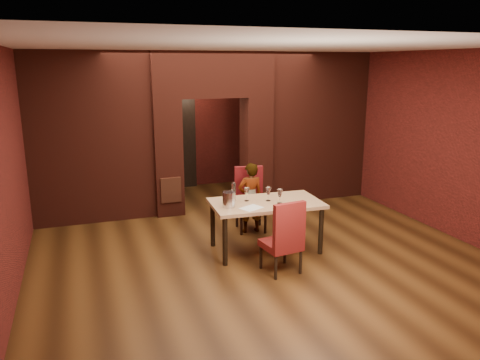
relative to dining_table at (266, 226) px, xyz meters
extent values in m
plane|color=#4D2E13|center=(-0.16, 0.47, -0.41)|extent=(8.00, 8.00, 0.00)
cube|color=silver|center=(-0.16, 0.47, 2.79)|extent=(7.00, 8.00, 0.04)
cube|color=maroon|center=(-0.16, 4.47, 1.19)|extent=(7.00, 0.04, 3.20)
cube|color=maroon|center=(-0.16, -3.53, 1.19)|extent=(7.00, 0.04, 3.20)
cube|color=maroon|center=(-3.66, 0.47, 1.19)|extent=(0.04, 8.00, 3.20)
cube|color=maroon|center=(3.34, 0.47, 1.19)|extent=(0.04, 8.00, 3.20)
cube|color=maroon|center=(-1.11, 2.47, 0.74)|extent=(0.55, 0.55, 2.30)
cube|color=maroon|center=(0.79, 2.47, 0.74)|extent=(0.55, 0.55, 2.30)
cube|color=maroon|center=(-0.16, 2.47, 2.34)|extent=(2.45, 0.55, 0.90)
cube|color=maroon|center=(-2.52, 2.47, 1.19)|extent=(2.28, 0.35, 3.20)
cube|color=maroon|center=(2.20, 2.47, 1.19)|extent=(2.28, 0.35, 3.20)
cube|color=#AA5031|center=(-1.11, 2.18, 0.14)|extent=(0.40, 0.03, 0.50)
cube|color=black|center=(-0.56, 4.41, 0.64)|extent=(0.90, 0.08, 2.10)
cube|color=black|center=(-0.56, 4.37, 0.64)|extent=(1.02, 0.04, 2.22)
cube|color=tan|center=(0.00, 0.00, 0.00)|extent=(1.79, 1.07, 0.82)
cube|color=maroon|center=(0.10, 0.95, 0.16)|extent=(0.59, 0.59, 1.15)
cube|color=maroon|center=(-0.10, -0.82, 0.14)|extent=(0.56, 0.56, 1.10)
imported|color=white|center=(0.06, 0.88, 0.23)|extent=(0.46, 0.31, 1.27)
cube|color=silver|center=(-0.34, -0.24, 0.41)|extent=(0.40, 0.35, 0.00)
cylinder|color=#BCBBC3|center=(-0.65, -0.08, 0.53)|extent=(0.20, 0.20, 0.24)
cylinder|color=silver|center=(-0.47, 0.22, 0.57)|extent=(0.07, 0.07, 0.31)
imported|color=#386628|center=(0.78, 0.98, -0.21)|extent=(0.45, 0.42, 0.41)
camera|label=1|loc=(-2.77, -6.61, 2.55)|focal=35.00mm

